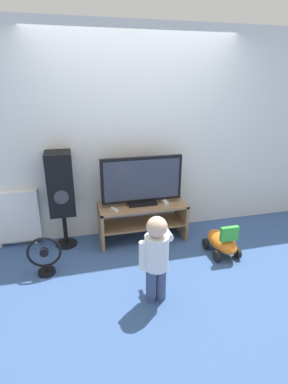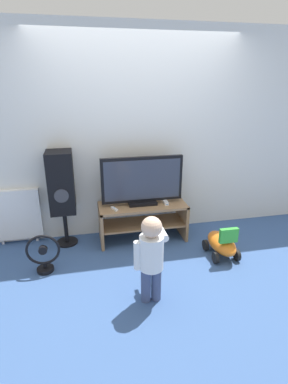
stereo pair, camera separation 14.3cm
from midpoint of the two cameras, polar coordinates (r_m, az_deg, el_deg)
name	(u,v)px [view 1 (the left image)]	position (r m, az deg, el deg)	size (l,w,h in m)	color
ground_plane	(147,246)	(3.82, -0.59, -10.35)	(16.00, 16.00, 0.00)	#38568C
wall_back	(136,136)	(3.84, -2.55, 10.62)	(10.00, 0.06, 2.60)	silver
tv_stand	(142,216)	(3.86, -1.39, -4.63)	(1.11, 0.44, 0.48)	#93704C
television	(142,181)	(3.70, -1.52, 2.02)	(1.02, 0.20, 0.61)	black
game_console	(165,201)	(3.84, 2.87, -1.78)	(0.05, 0.19, 0.04)	white
remote_primary	(114,209)	(3.65, -6.77, -3.31)	(0.08, 0.13, 0.03)	white
child	(156,252)	(2.74, 0.85, -11.42)	(0.33, 0.49, 0.86)	#3F4C72
speaker_tower	(61,185)	(3.68, -16.67, 1.23)	(0.30, 0.34, 1.20)	black
floor_fan	(45,257)	(3.43, -19.53, -11.65)	(0.36, 0.18, 0.44)	black
ride_on_toy	(222,242)	(3.70, 13.57, -9.18)	(0.31, 0.52, 0.42)	orange
radiator	(14,217)	(4.04, -24.38, -4.39)	(0.59, 0.08, 0.71)	white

